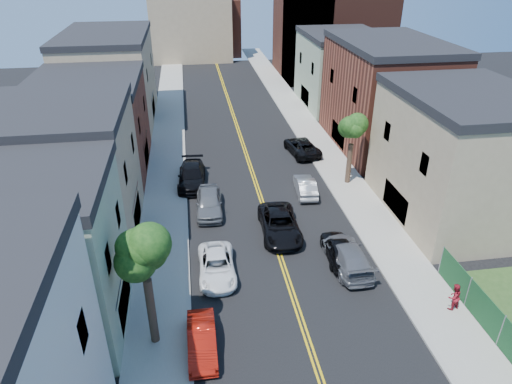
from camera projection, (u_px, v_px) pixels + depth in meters
name	position (u px, v px, depth m)	size (l,w,h in m)	color
sidewalk_left	(166.00, 149.00, 46.48)	(3.20, 100.00, 0.15)	gray
sidewalk_right	(317.00, 140.00, 48.56)	(3.20, 100.00, 0.15)	gray
curb_left	(184.00, 148.00, 46.71)	(0.30, 100.00, 0.15)	gray
curb_right	(301.00, 141.00, 48.33)	(0.30, 100.00, 0.15)	gray
bldg_left_palegrn	(25.00, 264.00, 22.81)	(9.00, 8.00, 8.50)	gray
bldg_left_tan_near	(63.00, 180.00, 30.52)	(9.00, 10.00, 9.00)	#998466
bldg_left_brick	(92.00, 129.00, 40.34)	(9.00, 12.00, 8.00)	brown
bldg_left_tan_far	(111.00, 81.00, 52.17)	(9.00, 16.00, 9.50)	#998466
bldg_right_tan	(459.00, 160.00, 33.34)	(9.00, 12.00, 9.00)	#998466
bldg_right_brick	(385.00, 98.00, 45.29)	(9.00, 14.00, 10.00)	brown
bldg_right_palegrn	(340.00, 72.00, 57.83)	(9.00, 12.00, 8.50)	gray
church	(326.00, 28.00, 69.84)	(16.20, 14.20, 22.60)	#4C2319
backdrop_left	(191.00, 25.00, 80.74)	(14.00, 8.00, 12.00)	#998466
backdrop_center	(212.00, 27.00, 85.23)	(10.00, 8.00, 10.00)	brown
tree_left_mid	(141.00, 237.00, 20.77)	(5.20, 5.20, 9.29)	#3A291D
tree_right_far	(354.00, 120.00, 37.17)	(4.40, 4.40, 8.03)	#3A291D
red_sedan	(202.00, 340.00, 23.09)	(1.42, 4.09, 1.35)	#AC160B
white_pickup	(217.00, 266.00, 28.46)	(2.24, 4.86, 1.35)	white
grey_car_left	(209.00, 202.00, 35.20)	(2.01, 4.99, 1.70)	#5B5E63
black_car_left	(192.00, 176.00, 39.36)	(2.29, 5.63, 1.63)	black
grey_car_right	(347.00, 255.00, 29.25)	(2.22, 5.47, 1.59)	#595B61
black_car_right	(339.00, 249.00, 29.89)	(1.79, 4.46, 1.52)	black
silver_car_right	(305.00, 186.00, 37.92)	(1.49, 4.26, 1.40)	#A5A7AD
dark_car_right_far	(302.00, 147.00, 45.27)	(2.48, 5.38, 1.49)	black
black_suv_lane	(280.00, 224.00, 32.50)	(2.64, 5.74, 1.59)	black
pedestrian_right	(454.00, 297.00, 25.48)	(0.82, 0.64, 1.69)	maroon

